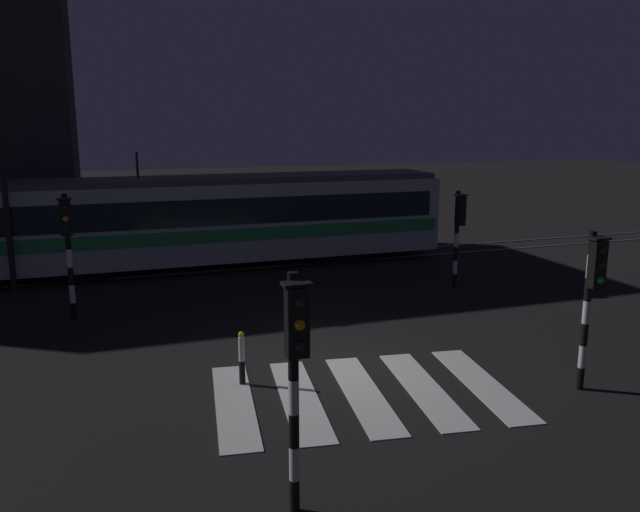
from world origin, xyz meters
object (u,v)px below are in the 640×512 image
object	(u,v)px
traffic_light_corner_near_right	(592,288)
bollard_island_edge	(242,358)
traffic_light_kerb_mid_left	(295,360)
traffic_light_corner_far_right	(459,225)
traffic_light_corner_far_left	(68,239)
tram	(213,219)

from	to	relation	value
traffic_light_corner_near_right	bollard_island_edge	world-z (taller)	traffic_light_corner_near_right
traffic_light_kerb_mid_left	bollard_island_edge	distance (m)	4.79
traffic_light_kerb_mid_left	traffic_light_corner_far_right	world-z (taller)	traffic_light_kerb_mid_left
traffic_light_kerb_mid_left	traffic_light_corner_far_right	size ratio (longest dim) A/B	1.08
traffic_light_corner_near_right	traffic_light_corner_far_right	bearing A→B (deg)	77.31
traffic_light_corner_far_left	tram	size ratio (longest dim) A/B	0.20
traffic_light_kerb_mid_left	tram	size ratio (longest dim) A/B	0.20
traffic_light_corner_far_right	traffic_light_corner_near_right	world-z (taller)	traffic_light_corner_near_right
traffic_light_kerb_mid_left	traffic_light_corner_near_right	world-z (taller)	traffic_light_kerb_mid_left
traffic_light_corner_near_right	bollard_island_edge	bearing A→B (deg)	158.55
traffic_light_kerb_mid_left	tram	bearing A→B (deg)	84.27
traffic_light_corner_far_left	bollard_island_edge	world-z (taller)	traffic_light_corner_far_left
traffic_light_corner_far_right	tram	world-z (taller)	tram
traffic_light_corner_far_right	traffic_light_kerb_mid_left	bearing A→B (deg)	-130.07
traffic_light_corner_near_right	bollard_island_edge	size ratio (longest dim) A/B	2.84
traffic_light_kerb_mid_left	bollard_island_edge	world-z (taller)	traffic_light_kerb_mid_left
traffic_light_corner_far_left	traffic_light_corner_near_right	size ratio (longest dim) A/B	1.06
traffic_light_corner_far_left	traffic_light_corner_far_right	size ratio (longest dim) A/B	1.09
traffic_light_corner_far_left	traffic_light_corner_far_right	distance (m)	11.28
tram	bollard_island_edge	xyz separation A→B (m)	(-1.30, -10.73, -1.19)
traffic_light_corner_far_right	bollard_island_edge	world-z (taller)	traffic_light_corner_far_right
traffic_light_corner_far_right	traffic_light_corner_near_right	distance (m)	7.88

